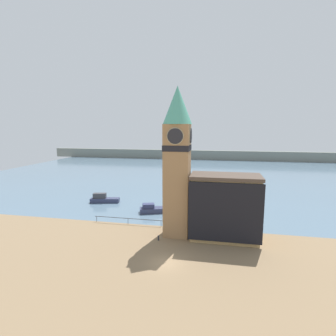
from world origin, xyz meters
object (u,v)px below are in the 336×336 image
at_px(clock_tower, 177,158).
at_px(boat_near, 152,209).
at_px(mooring_bollard_near, 158,238).
at_px(pier_building, 225,207).
at_px(boat_far, 104,199).

bearing_deg(clock_tower, boat_near, 124.18).
distance_m(clock_tower, mooring_bollard_near, 12.57).
bearing_deg(clock_tower, mooring_bollard_near, -130.01).
xyz_separation_m(boat_near, mooring_bollard_near, (4.29, -12.71, -0.28)).
height_order(pier_building, boat_near, pier_building).
distance_m(clock_tower, pier_building, 10.48).
bearing_deg(mooring_bollard_near, boat_near, 108.63).
relative_size(boat_near, boat_far, 0.85).
distance_m(pier_building, boat_near, 17.89).
relative_size(pier_building, boat_far, 1.57).
relative_size(clock_tower, boat_far, 3.44).
height_order(clock_tower, boat_far, clock_tower).
relative_size(boat_far, mooring_bollard_near, 8.66).
xyz_separation_m(clock_tower, pier_building, (7.46, -0.18, -7.36)).
bearing_deg(boat_near, clock_tower, -74.44).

